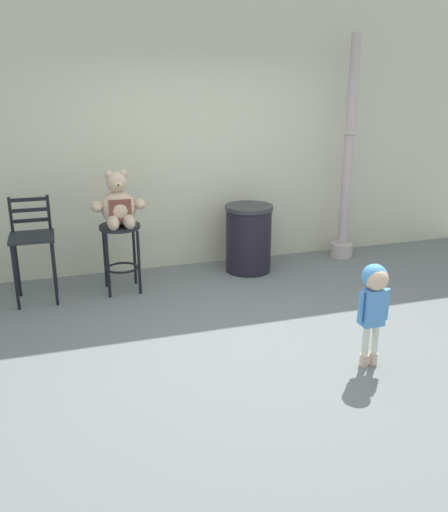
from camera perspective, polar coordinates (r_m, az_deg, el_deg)
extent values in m
plane|color=slate|center=(4.84, 2.97, -8.50)|extent=(24.00, 24.00, 0.00)
cube|color=beige|center=(6.49, -3.91, 13.95)|extent=(7.86, 0.30, 3.40)
cylinder|color=black|center=(5.72, -11.09, 3.09)|extent=(0.43, 0.43, 0.04)
cylinder|color=black|center=(5.66, -12.28, -1.05)|extent=(0.03, 0.03, 0.70)
cylinder|color=black|center=(5.70, -9.07, -0.74)|extent=(0.03, 0.03, 0.70)
cylinder|color=black|center=(5.97, -12.60, -0.08)|extent=(0.03, 0.03, 0.70)
cylinder|color=black|center=(6.00, -9.55, 0.21)|extent=(0.03, 0.03, 0.70)
torus|color=black|center=(5.86, -10.82, -1.24)|extent=(0.35, 0.35, 0.02)
sphere|color=tan|center=(5.68, -11.21, 5.05)|extent=(0.36, 0.36, 0.36)
cube|color=brown|center=(5.53, -11.03, 4.81)|extent=(0.22, 0.03, 0.22)
sphere|color=tan|center=(5.62, -11.38, 7.75)|extent=(0.21, 0.21, 0.21)
ellipsoid|color=tan|center=(5.54, -11.26, 7.46)|extent=(0.09, 0.07, 0.06)
sphere|color=black|center=(5.51, -11.23, 7.44)|extent=(0.03, 0.03, 0.03)
sphere|color=tan|center=(5.60, -12.20, 8.54)|extent=(0.09, 0.09, 0.09)
sphere|color=tan|center=(5.62, -10.67, 8.66)|extent=(0.09, 0.09, 0.09)
ellipsoid|color=tan|center=(5.62, -13.42, 5.15)|extent=(0.13, 0.20, 0.11)
ellipsoid|color=tan|center=(5.67, -9.00, 5.53)|extent=(0.13, 0.20, 0.11)
ellipsoid|color=tan|center=(5.53, -11.77, 3.50)|extent=(0.12, 0.31, 0.14)
ellipsoid|color=tan|center=(5.54, -10.09, 3.65)|extent=(0.12, 0.31, 0.14)
cylinder|color=#CBAD9F|center=(4.49, 14.72, -10.70)|extent=(0.07, 0.07, 0.10)
cylinder|color=silver|center=(4.41, 14.90, -8.69)|extent=(0.05, 0.05, 0.25)
cylinder|color=#CBAD9F|center=(4.53, 15.63, -10.50)|extent=(0.07, 0.07, 0.10)
cylinder|color=silver|center=(4.45, 15.82, -8.51)|extent=(0.05, 0.05, 0.25)
cube|color=#4C8BCF|center=(4.31, 15.67, -5.31)|extent=(0.18, 0.10, 0.30)
cylinder|color=#4C8BCF|center=(4.25, 14.40, -5.34)|extent=(0.04, 0.04, 0.26)
cylinder|color=#4C8BCF|center=(4.37, 16.94, -4.91)|extent=(0.04, 0.04, 0.26)
sphere|color=#D8B293|center=(4.23, 15.94, -2.35)|extent=(0.18, 0.18, 0.18)
sphere|color=#4B8FD4|center=(4.24, 15.78, -2.13)|extent=(0.20, 0.20, 0.20)
cylinder|color=black|center=(6.33, 2.64, 1.66)|extent=(0.53, 0.53, 0.75)
cylinder|color=#2D2D33|center=(6.23, 2.69, 5.19)|extent=(0.57, 0.57, 0.05)
cylinder|color=#B2A4A3|center=(7.09, 12.42, 0.66)|extent=(0.28, 0.28, 0.18)
cylinder|color=#B5A0A4|center=(6.82, 13.20, 11.58)|extent=(0.12, 0.12, 2.53)
torus|color=#ADA89E|center=(6.81, 13.27, 12.63)|extent=(0.17, 0.17, 0.04)
cube|color=black|center=(5.68, -19.85, 1.93)|extent=(0.43, 0.43, 0.03)
cylinder|color=black|center=(5.62, -21.38, -2.20)|extent=(0.03, 0.03, 0.67)
cylinder|color=black|center=(5.60, -17.64, -1.85)|extent=(0.03, 0.03, 0.67)
cylinder|color=black|center=(5.97, -21.21, -1.02)|extent=(0.03, 0.03, 0.67)
cylinder|color=black|center=(5.95, -17.69, -0.69)|extent=(0.03, 0.03, 0.67)
cylinder|color=black|center=(5.82, -21.82, 4.11)|extent=(0.03, 0.03, 0.36)
cylinder|color=black|center=(5.81, -18.21, 4.46)|extent=(0.03, 0.03, 0.36)
cube|color=black|center=(5.83, -19.94, 3.60)|extent=(0.37, 0.02, 0.04)
cube|color=black|center=(5.80, -20.06, 4.63)|extent=(0.37, 0.02, 0.04)
cube|color=black|center=(5.78, -20.17, 5.68)|extent=(0.37, 0.02, 0.04)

